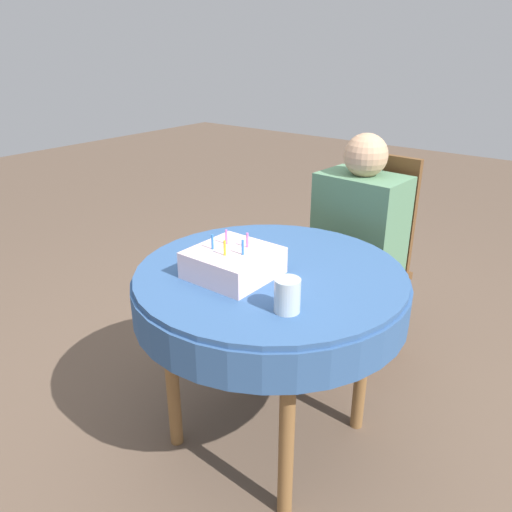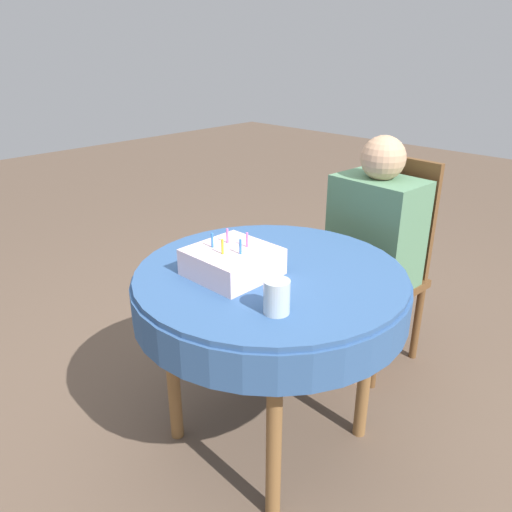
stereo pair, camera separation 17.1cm
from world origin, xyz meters
The scene contains 6 objects.
ground_plane centered at (0.00, 0.00, 0.00)m, with size 12.00×12.00×0.00m, color brown.
dining_table centered at (0.00, 0.00, 0.64)m, with size 0.96×0.96×0.73m.
chair centered at (-0.02, 0.82, 0.51)m, with size 0.42×0.42×0.98m.
person centered at (-0.03, 0.72, 0.66)m, with size 0.40×0.36×1.10m.
birthday_cake centered at (-0.08, -0.11, 0.77)m, with size 0.26×0.26×0.14m.
drinking_glass centered at (0.21, -0.20, 0.78)m, with size 0.08×0.08×0.10m.
Camera 2 is at (1.05, -1.16, 1.46)m, focal length 35.00 mm.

